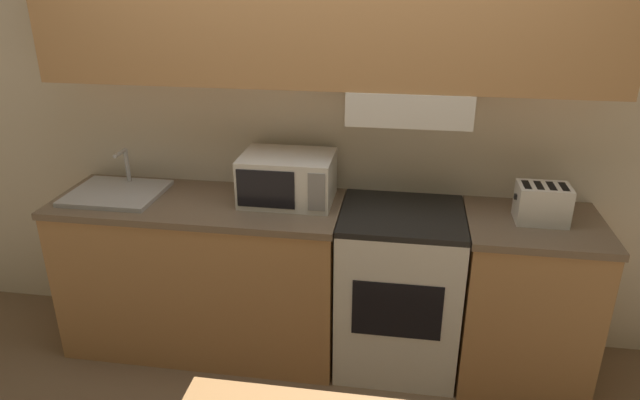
{
  "coord_description": "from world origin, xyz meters",
  "views": [
    {
      "loc": [
        0.42,
        -2.93,
        2.05
      ],
      "look_at": [
        0.05,
        -0.54,
        1.04
      ],
      "focal_mm": 32.0,
      "sensor_mm": 36.0,
      "label": 1
    }
  ],
  "objects_px": {
    "stove_range": "(398,289)",
    "toaster": "(542,203)",
    "sink_basin": "(116,192)",
    "microwave": "(288,178)"
  },
  "relations": [
    {
      "from": "stove_range",
      "to": "sink_basin",
      "type": "xyz_separation_m",
      "value": [
        -1.53,
        -0.0,
        0.46
      ]
    },
    {
      "from": "toaster",
      "to": "sink_basin",
      "type": "distance_m",
      "value": 2.19
    },
    {
      "from": "microwave",
      "to": "toaster",
      "type": "bearing_deg",
      "value": -3.15
    },
    {
      "from": "stove_range",
      "to": "toaster",
      "type": "height_order",
      "value": "toaster"
    },
    {
      "from": "microwave",
      "to": "toaster",
      "type": "xyz_separation_m",
      "value": [
        1.26,
        -0.07,
        -0.03
      ]
    },
    {
      "from": "microwave",
      "to": "sink_basin",
      "type": "xyz_separation_m",
      "value": [
        -0.93,
        -0.08,
        -0.11
      ]
    },
    {
      "from": "stove_range",
      "to": "microwave",
      "type": "distance_m",
      "value": 0.83
    },
    {
      "from": "stove_range",
      "to": "toaster",
      "type": "xyz_separation_m",
      "value": [
        0.66,
        0.0,
        0.54
      ]
    },
    {
      "from": "sink_basin",
      "to": "microwave",
      "type": "bearing_deg",
      "value": 4.61
    },
    {
      "from": "stove_range",
      "to": "microwave",
      "type": "xyz_separation_m",
      "value": [
        -0.6,
        0.07,
        0.57
      ]
    }
  ]
}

